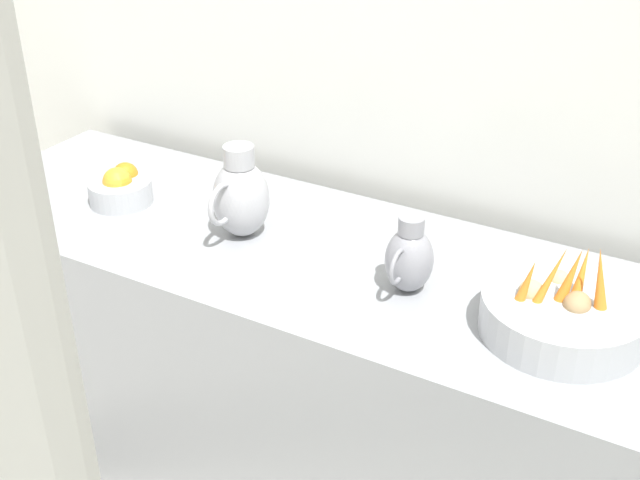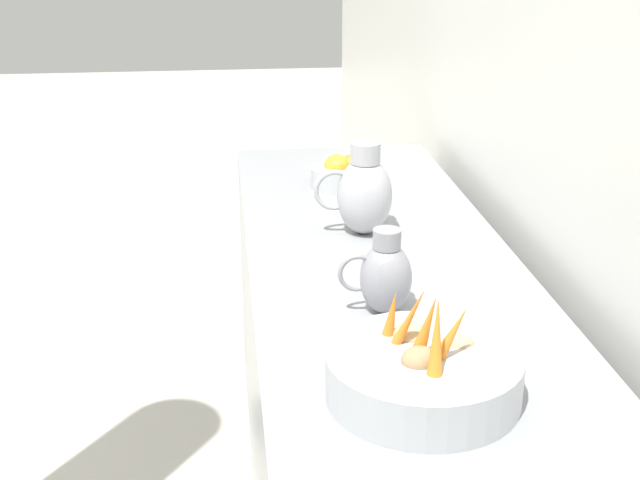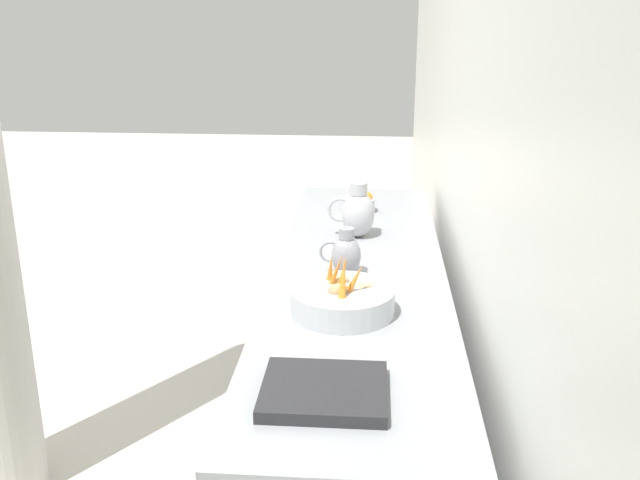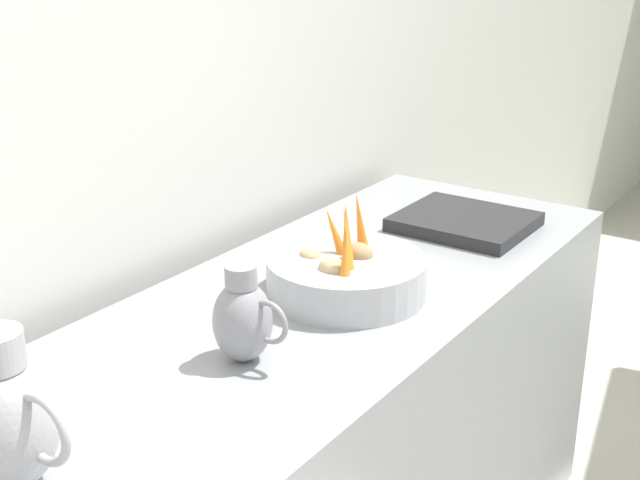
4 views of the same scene
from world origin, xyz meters
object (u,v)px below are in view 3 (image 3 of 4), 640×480
Objects in this scene: orange_bowl at (358,203)px; metal_pitcher_tall at (358,212)px; vegetable_colander at (342,300)px; metal_pitcher_short at (346,254)px.

orange_bowl is 0.71× the size of metal_pitcher_tall.
vegetable_colander is 0.86m from metal_pitcher_tall.
metal_pitcher_tall is (-0.03, -0.86, 0.06)m from vegetable_colander.
metal_pitcher_short is (0.03, 0.50, -0.03)m from metal_pitcher_tall.
metal_pitcher_short is at bearing -89.25° from vegetable_colander.
metal_pitcher_tall is at bearing 91.20° from orange_bowl.
vegetable_colander is 0.36m from metal_pitcher_short.
metal_pitcher_tall is 0.50m from metal_pitcher_short.
metal_pitcher_tall is 1.31× the size of metal_pitcher_short.
vegetable_colander is 1.98× the size of orange_bowl.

